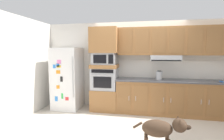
# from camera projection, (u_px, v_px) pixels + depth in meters

# --- Properties ---
(ground_plane) EXTENTS (9.60, 9.60, 0.00)m
(ground_plane) POSITION_uv_depth(u_px,v_px,m) (136.00, 123.00, 3.87)
(ground_plane) COLOR beige
(back_kitchen_wall) EXTENTS (6.20, 0.12, 2.50)m
(back_kitchen_wall) POSITION_uv_depth(u_px,v_px,m) (138.00, 66.00, 4.82)
(back_kitchen_wall) COLOR silver
(back_kitchen_wall) RESTS_ON ground
(side_panel_left) EXTENTS (0.12, 7.10, 2.50)m
(side_panel_left) POSITION_uv_depth(u_px,v_px,m) (27.00, 67.00, 4.27)
(side_panel_left) COLOR silver
(side_panel_left) RESTS_ON ground
(refrigerator) EXTENTS (0.76, 0.73, 1.76)m
(refrigerator) POSITION_uv_depth(u_px,v_px,m) (67.00, 78.00, 4.82)
(refrigerator) COLOR white
(refrigerator) RESTS_ON ground
(oven_base_cabinet) EXTENTS (0.74, 0.62, 0.60)m
(oven_base_cabinet) POSITION_uv_depth(u_px,v_px,m) (105.00, 99.00, 4.74)
(oven_base_cabinet) COLOR #996638
(oven_base_cabinet) RESTS_ON ground
(built_in_oven) EXTENTS (0.70, 0.62, 0.60)m
(built_in_oven) POSITION_uv_depth(u_px,v_px,m) (105.00, 78.00, 4.68)
(built_in_oven) COLOR #A8AAAF
(built_in_oven) RESTS_ON oven_base_cabinet
(appliance_mid_shelf) EXTENTS (0.74, 0.62, 0.10)m
(appliance_mid_shelf) POSITION_uv_depth(u_px,v_px,m) (105.00, 66.00, 4.64)
(appliance_mid_shelf) COLOR #996638
(appliance_mid_shelf) RESTS_ON built_in_oven
(microwave) EXTENTS (0.64, 0.54, 0.32)m
(microwave) POSITION_uv_depth(u_px,v_px,m) (105.00, 59.00, 4.62)
(microwave) COLOR #A8AAAF
(microwave) RESTS_ON appliance_mid_shelf
(appliance_upper_cabinet) EXTENTS (0.74, 0.62, 0.68)m
(appliance_upper_cabinet) POSITION_uv_depth(u_px,v_px,m) (105.00, 41.00, 4.57)
(appliance_upper_cabinet) COLOR #996638
(appliance_upper_cabinet) RESTS_ON microwave
(lower_cabinet_run) EXTENTS (3.02, 0.63, 0.88)m
(lower_cabinet_run) POSITION_uv_depth(u_px,v_px,m) (174.00, 98.00, 4.37)
(lower_cabinet_run) COLOR #996638
(lower_cabinet_run) RESTS_ON ground
(countertop_slab) EXTENTS (3.06, 0.64, 0.04)m
(countertop_slab) POSITION_uv_depth(u_px,v_px,m) (175.00, 81.00, 4.32)
(countertop_slab) COLOR #4C4C51
(countertop_slab) RESTS_ON lower_cabinet_run
(backsplash_panel) EXTENTS (3.06, 0.02, 0.50)m
(backsplash_panel) POSITION_uv_depth(u_px,v_px,m) (173.00, 69.00, 4.58)
(backsplash_panel) COLOR silver
(backsplash_panel) RESTS_ON countertop_slab
(upper_cabinet_with_hood) EXTENTS (3.02, 0.48, 0.88)m
(upper_cabinet_with_hood) POSITION_uv_depth(u_px,v_px,m) (175.00, 42.00, 4.34)
(upper_cabinet_with_hood) COLOR #996638
(upper_cabinet_with_hood) RESTS_ON backsplash_panel
(screwdriver) EXTENTS (0.16, 0.15, 0.03)m
(screwdriver) POSITION_uv_depth(u_px,v_px,m) (222.00, 82.00, 3.99)
(screwdriver) COLOR blue
(screwdriver) RESTS_ON countertop_slab
(electric_kettle) EXTENTS (0.17, 0.17, 0.24)m
(electric_kettle) POSITION_uv_depth(u_px,v_px,m) (159.00, 75.00, 4.34)
(electric_kettle) COLOR #A8AAAF
(electric_kettle) RESTS_ON countertop_slab
(dog) EXTENTS (0.94, 0.29, 0.59)m
(dog) POSITION_uv_depth(u_px,v_px,m) (162.00, 128.00, 2.75)
(dog) COLOR #473323
(dog) RESTS_ON ground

